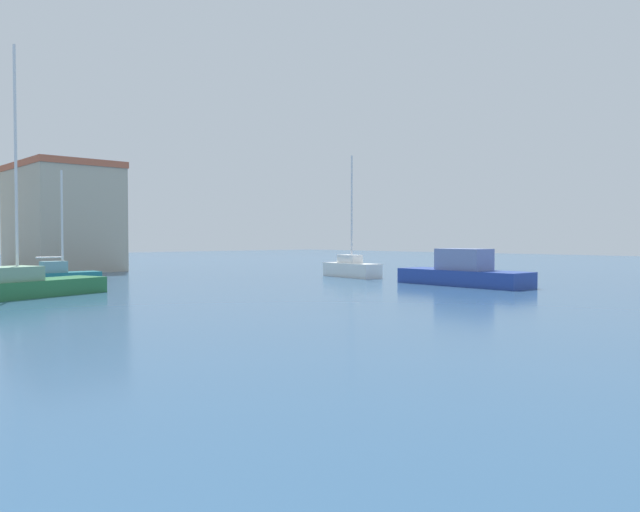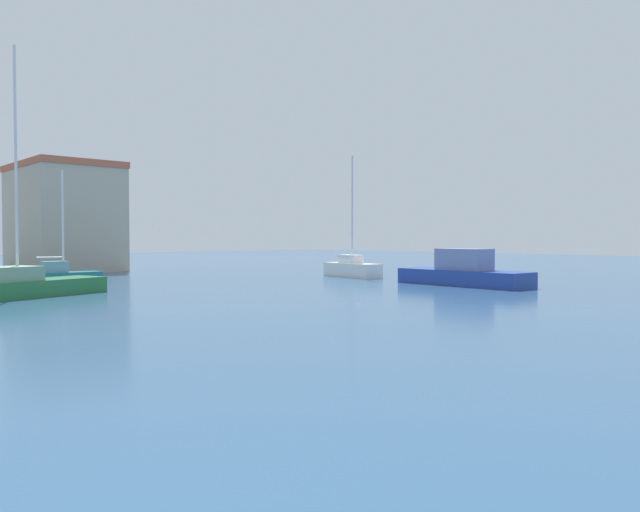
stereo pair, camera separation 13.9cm
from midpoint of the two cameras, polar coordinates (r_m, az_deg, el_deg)
water at (r=27.27m, az=-14.59°, el=-3.81°), size 160.00×160.00×0.00m
sailboat_teal_outer_mooring at (r=38.49m, az=-23.20°, el=-1.59°), size 4.23×1.36×6.58m
motorboat_blue_distant_east at (r=33.92m, az=13.56°, el=-1.55°), size 2.56×7.70×2.02m
sailboat_white_mid_harbor at (r=40.18m, az=3.15°, el=-1.13°), size 1.98×4.74×8.09m
sailboat_green_far_right at (r=29.25m, az=-26.78°, el=-2.49°), size 8.13×4.27×10.93m
warehouse_block at (r=52.55m, az=-23.05°, el=3.39°), size 6.64×9.98×8.52m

